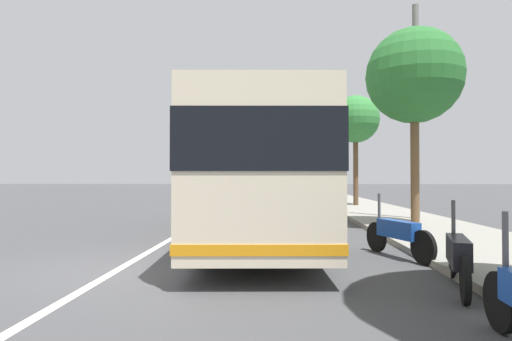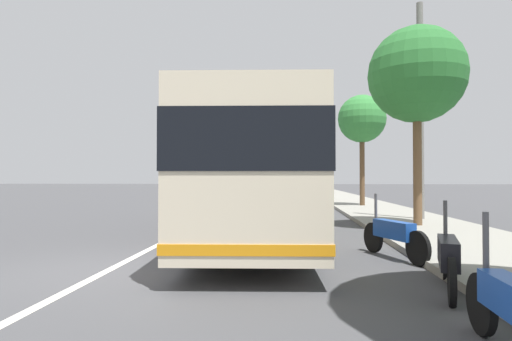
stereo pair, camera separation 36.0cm
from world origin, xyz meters
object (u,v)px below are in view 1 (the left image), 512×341
Objects in this scene: roadside_tree_far_block at (356,120)px; utility_pole at (416,113)px; coach_bus at (257,172)px; roadside_tree_mid_block at (414,76)px; car_ahead_same_lane at (226,188)px; car_side_street at (275,186)px; motorcycle_mid_row at (458,257)px; motorcycle_nearest_curb at (398,234)px.

roadside_tree_far_block is 0.76× the size of utility_pole.
coach_bus is 6.04m from roadside_tree_mid_block.
car_ahead_same_lane is 24.51m from utility_pole.
coach_bus is 1.54× the size of utility_pole.
coach_bus is at bearing 124.02° from utility_pole.
car_side_street is at bearing 9.75° from utility_pole.
roadside_tree_mid_block is 1.04× the size of roadside_tree_far_block.
roadside_tree_far_block is at bearing -164.77° from car_side_street.
motorcycle_mid_row is 8.75m from roadside_tree_mid_block.
motorcycle_mid_row is 1.00× the size of motorcycle_nearest_curb.
car_ahead_same_lane is 9.20m from car_side_street.
utility_pole reaches higher than car_side_street.
motorcycle_nearest_curb is 0.45× the size of car_ahead_same_lane.
roadside_tree_far_block is (11.36, -4.88, 3.00)m from coach_bus.
utility_pole reaches higher than car_ahead_same_lane.
roadside_tree_mid_block reaches higher than motorcycle_nearest_curb.
roadside_tree_mid_block is 0.80× the size of utility_pole.
coach_bus is 2.86× the size of car_side_street.
roadside_tree_far_block is at bearing 10.95° from motorcycle_mid_row.
car_side_street is 33.07m from roadside_tree_mid_block.
roadside_tree_far_block reaches higher than motorcycle_nearest_curb.
car_ahead_same_lane reaches higher than motorcycle_nearest_curb.
roadside_tree_far_block is (9.69, 0.05, -0.05)m from roadside_tree_mid_block.
roadside_tree_far_block is (17.07, -1.73, 4.30)m from motorcycle_mid_row.
coach_bus is 1.93× the size of roadside_tree_mid_block.
car_ahead_same_lane is (31.83, 7.12, 0.24)m from motorcycle_mid_row.
coach_bus reaches higher than motorcycle_nearest_curb.
motorcycle_mid_row is at bearing 166.51° from roadside_tree_mid_block.
car_ahead_same_lane is (26.12, 3.96, -1.06)m from coach_bus.
utility_pole is at bearing 1.90° from motorcycle_mid_row.
roadside_tree_mid_block is 9.69m from roadside_tree_far_block.
coach_bus is at bearing 45.68° from motorcycle_mid_row.
utility_pole is (-30.35, -5.22, 3.29)m from car_side_street.
car_ahead_same_lane is (29.38, 6.95, 0.23)m from motorcycle_nearest_curb.
motorcycle_mid_row is at bearing 162.95° from motorcycle_nearest_curb.
motorcycle_nearest_curb is (-3.26, -2.99, -1.30)m from coach_bus.
roadside_tree_mid_block is at bearing 160.75° from utility_pole.
car_ahead_same_lane is 17.68m from roadside_tree_far_block.
roadside_tree_mid_block reaches higher than coach_bus.
motorcycle_mid_row is (-5.71, -3.16, -1.30)m from coach_bus.
car_ahead_same_lane reaches higher than car_side_street.
motorcycle_mid_row is 0.45× the size of car_ahead_same_lane.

